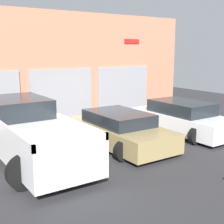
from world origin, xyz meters
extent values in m
plane|color=#2D2D30|center=(0.00, 0.00, 0.00)|extent=(28.00, 28.00, 0.00)
cube|color=#D17A5B|center=(0.00, 3.30, 2.45)|extent=(13.26, 0.60, 4.90)
cube|color=#939399|center=(-0.20, 2.96, 1.21)|extent=(2.94, 0.08, 2.42)
cube|color=#939399|center=(3.14, 2.96, 1.21)|extent=(2.94, 0.08, 2.42)
cube|color=#B21E19|center=(3.65, 2.97, 3.66)|extent=(0.90, 0.03, 0.22)
cube|color=white|center=(-3.04, -1.22, 0.70)|extent=(1.84, 5.08, 0.93)
cube|color=#1E2328|center=(-3.04, 0.17, 1.46)|extent=(1.69, 2.28, 0.58)
cube|color=white|center=(-3.92, -2.37, 1.26)|extent=(0.08, 2.79, 0.18)
cube|color=white|center=(-2.16, -2.37, 1.26)|extent=(0.08, 2.79, 0.18)
cube|color=white|center=(-3.04, -3.72, 1.26)|extent=(1.84, 0.08, 0.18)
cylinder|color=black|center=(-2.23, 0.35, 0.43)|extent=(0.87, 0.22, 0.87)
cylinder|color=black|center=(-3.85, -2.80, 0.43)|extent=(0.87, 0.22, 0.87)
cylinder|color=black|center=(-2.23, -2.80, 0.43)|extent=(0.87, 0.22, 0.87)
cube|color=white|center=(3.04, -1.22, 0.46)|extent=(1.75, 4.35, 0.65)
cube|color=#1E2328|center=(3.04, -1.12, 1.02)|extent=(1.54, 2.39, 0.47)
cylinder|color=black|center=(2.28, 0.12, 0.31)|extent=(0.61, 0.22, 0.61)
cylinder|color=black|center=(3.80, 0.12, 0.31)|extent=(0.61, 0.22, 0.61)
cylinder|color=black|center=(2.28, -2.57, 0.31)|extent=(0.61, 0.22, 0.61)
cylinder|color=black|center=(3.80, -2.57, 0.31)|extent=(0.61, 0.22, 0.61)
cube|color=#9E8956|center=(0.00, -1.22, 0.45)|extent=(1.80, 4.22, 0.61)
cube|color=#1E2328|center=(0.00, -1.12, 0.96)|extent=(1.58, 2.32, 0.41)
cylinder|color=black|center=(-0.79, 0.09, 0.32)|extent=(0.63, 0.22, 0.63)
cylinder|color=black|center=(0.79, 0.09, 0.32)|extent=(0.63, 0.22, 0.63)
cylinder|color=black|center=(-0.79, -2.53, 0.32)|extent=(0.63, 0.22, 0.63)
cylinder|color=black|center=(0.79, -2.53, 0.32)|extent=(0.63, 0.22, 0.63)
cube|color=gold|center=(-1.52, -1.22, 0.00)|extent=(0.12, 2.20, 0.01)
cube|color=gold|center=(1.52, -1.22, 0.00)|extent=(0.12, 2.20, 0.01)
cube|color=gold|center=(4.56, -1.22, 0.00)|extent=(0.12, 2.20, 0.01)
camera|label=1|loc=(-5.96, -9.65, 3.24)|focal=50.00mm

